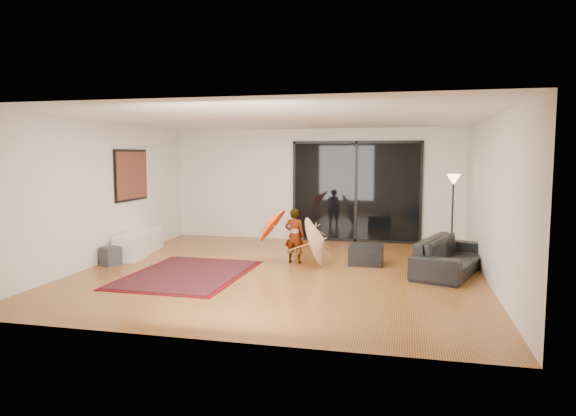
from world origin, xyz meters
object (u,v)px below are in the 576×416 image
(media_console, at_px, (140,243))
(child, at_px, (295,236))
(ottoman, at_px, (366,255))
(sofa, at_px, (450,256))

(media_console, distance_m, child, 3.35)
(ottoman, height_order, child, child)
(media_console, height_order, sofa, sofa)
(sofa, distance_m, ottoman, 1.56)
(media_console, xyz_separation_m, ottoman, (4.70, 0.11, -0.07))
(media_console, bearing_deg, child, -10.47)
(media_console, xyz_separation_m, child, (3.34, -0.09, 0.28))
(ottoman, bearing_deg, sofa, -14.95)
(media_console, relative_size, child, 1.68)
(media_console, relative_size, ottoman, 2.85)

